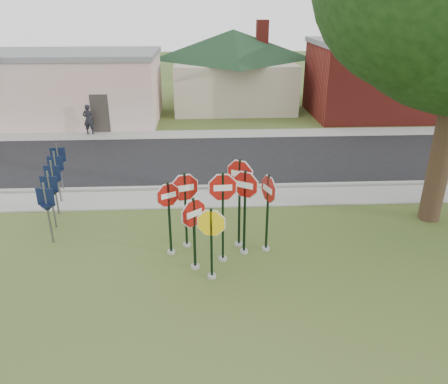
{
  "coord_description": "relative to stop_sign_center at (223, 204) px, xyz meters",
  "views": [
    {
      "loc": [
        -0.29,
        -9.63,
        6.88
      ],
      "look_at": [
        0.32,
        2.0,
        1.81
      ],
      "focal_mm": 35.0,
      "sensor_mm": 36.0,
      "label": 1
    }
  ],
  "objects": [
    {
      "name": "ground",
      "position": [
        -0.24,
        -1.21,
        -1.79
      ],
      "size": [
        120.0,
        120.0,
        0.0
      ],
      "primitive_type": "plane",
      "color": "#3D531F",
      "rests_on": "ground"
    },
    {
      "name": "sidewalk_near",
      "position": [
        -0.24,
        4.29,
        -1.76
      ],
      "size": [
        60.0,
        1.6,
        0.06
      ],
      "primitive_type": "cube",
      "color": "gray",
      "rests_on": "ground"
    },
    {
      "name": "road",
      "position": [
        -0.24,
        8.79,
        -1.77
      ],
      "size": [
        60.0,
        7.0,
        0.04
      ],
      "primitive_type": "cube",
      "color": "black",
      "rests_on": "ground"
    },
    {
      "name": "sidewalk_far",
      "position": [
        -0.24,
        13.09,
        -1.76
      ],
      "size": [
        60.0,
        1.6,
        0.06
      ],
      "primitive_type": "cube",
      "color": "gray",
      "rests_on": "ground"
    },
    {
      "name": "curb",
      "position": [
        -0.24,
        5.29,
        -1.72
      ],
      "size": [
        60.0,
        0.2,
        0.14
      ],
      "primitive_type": "cube",
      "color": "gray",
      "rests_on": "ground"
    },
    {
      "name": "stop_sign_center",
      "position": [
        0.0,
        0.0,
        0.0
      ],
      "size": [
        1.09,
        0.24,
        2.83
      ],
      "color": "gray",
      "rests_on": "ground"
    },
    {
      "name": "stop_sign_yellow",
      "position": [
        -0.34,
        -0.86,
        -0.49
      ],
      "size": [
        1.04,
        0.24,
        2.18
      ],
      "color": "gray",
      "rests_on": "ground"
    },
    {
      "name": "stop_sign_left",
      "position": [
        -0.8,
        -0.38,
        -0.41
      ],
      "size": [
        0.86,
        0.73,
        2.27
      ],
      "color": "gray",
      "rests_on": "ground"
    },
    {
      "name": "stop_sign_right",
      "position": [
        0.65,
        0.37,
        -0.07
      ],
      "size": [
        0.94,
        0.58,
        2.74
      ],
      "color": "gray",
      "rests_on": "ground"
    },
    {
      "name": "stop_sign_back_right",
      "position": [
        0.53,
        0.81,
        0.08
      ],
      "size": [
        0.98,
        0.62,
        2.93
      ],
      "color": "gray",
      "rests_on": "ground"
    },
    {
      "name": "stop_sign_back_left",
      "position": [
        -1.06,
        0.85,
        -0.22
      ],
      "size": [
        1.1,
        0.39,
        2.52
      ],
      "color": "gray",
      "rests_on": "ground"
    },
    {
      "name": "stop_sign_far_right",
      "position": [
        1.33,
        0.5,
        -0.21
      ],
      "size": [
        0.41,
        1.04,
        2.55
      ],
      "color": "gray",
      "rests_on": "ground"
    },
    {
      "name": "stop_sign_far_left",
      "position": [
        -1.52,
        0.45,
        -0.35
      ],
      "size": [
        0.86,
        0.51,
        2.39
      ],
      "color": "gray",
      "rests_on": "ground"
    },
    {
      "name": "route_sign_row",
      "position": [
        -5.64,
        3.29,
        -0.57
      ],
      "size": [
        1.43,
        4.63,
        2.0
      ],
      "color": "#59595E",
      "rests_on": "ground"
    },
    {
      "name": "building_stucco",
      "position": [
        -9.24,
        16.79,
        0.36
      ],
      "size": [
        12.2,
        6.2,
        4.2
      ],
      "color": "beige",
      "rests_on": "ground"
    },
    {
      "name": "building_house",
      "position": [
        1.76,
        20.79,
        1.86
      ],
      "size": [
        11.6,
        11.6,
        6.2
      ],
      "color": "#B8A892",
      "rests_on": "ground"
    },
    {
      "name": "building_brick",
      "position": [
        11.76,
        17.29,
        0.61
      ],
      "size": [
        10.2,
        6.2,
        4.75
      ],
      "color": "maroon",
      "rests_on": "ground"
    },
    {
      "name": "pedestrian",
      "position": [
        -6.82,
        13.39,
        -0.89
      ],
      "size": [
        0.63,
        0.43,
        1.68
      ],
      "primitive_type": "imported",
      "rotation": [
        0.0,
        0.0,
        3.09
      ],
      "color": "black",
      "rests_on": "sidewalk_far"
    }
  ]
}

